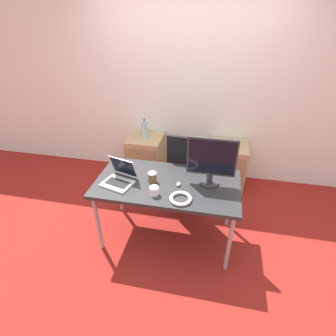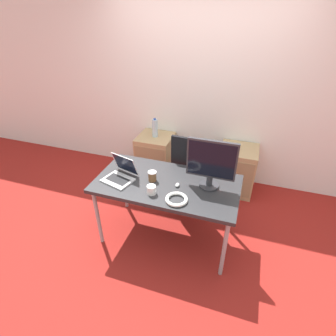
{
  "view_description": "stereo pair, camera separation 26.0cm",
  "coord_description": "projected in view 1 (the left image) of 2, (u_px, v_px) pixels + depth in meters",
  "views": [
    {
      "loc": [
        0.44,
        -2.12,
        2.3
      ],
      "look_at": [
        0.0,
        0.04,
        0.91
      ],
      "focal_mm": 28.0,
      "sensor_mm": 36.0,
      "label": 1
    },
    {
      "loc": [
        0.69,
        -2.05,
        2.3
      ],
      "look_at": [
        0.0,
        0.04,
        0.91
      ],
      "focal_mm": 28.0,
      "sensor_mm": 36.0,
      "label": 2
    }
  ],
  "objects": [
    {
      "name": "cabinet_right",
      "position": [
        227.0,
        166.0,
        3.74
      ],
      "size": [
        0.5,
        0.49,
        0.66
      ],
      "color": "tan",
      "rests_on": "ground_plane"
    },
    {
      "name": "coffee_cup_brown",
      "position": [
        152.0,
        177.0,
        2.64
      ],
      "size": [
        0.09,
        0.09,
        0.11
      ],
      "color": "brown",
      "rests_on": "desk"
    },
    {
      "name": "water_bottle",
      "position": [
        145.0,
        129.0,
        3.7
      ],
      "size": [
        0.08,
        0.08,
        0.28
      ],
      "color": "silver",
      "rests_on": "cabinet_left"
    },
    {
      "name": "coffee_cup_white",
      "position": [
        154.0,
        191.0,
        2.47
      ],
      "size": [
        0.09,
        0.09,
        0.09
      ],
      "color": "white",
      "rests_on": "desk"
    },
    {
      "name": "cabinet_left",
      "position": [
        146.0,
        157.0,
        3.94
      ],
      "size": [
        0.5,
        0.49,
        0.66
      ],
      "color": "tan",
      "rests_on": "ground_plane"
    },
    {
      "name": "mouse",
      "position": [
        179.0,
        184.0,
        2.6
      ],
      "size": [
        0.04,
        0.06,
        0.03
      ],
      "color": "silver",
      "rests_on": "desk"
    },
    {
      "name": "wall_back",
      "position": [
        189.0,
        89.0,
        3.56
      ],
      "size": [
        10.0,
        0.05,
        2.6
      ],
      "color": "white",
      "rests_on": "ground_plane"
    },
    {
      "name": "office_chair",
      "position": [
        187.0,
        178.0,
        3.37
      ],
      "size": [
        0.56,
        0.57,
        1.05
      ],
      "color": "#232326",
      "rests_on": "ground_plane"
    },
    {
      "name": "laptop_center",
      "position": [
        119.0,
        178.0,
        2.64
      ],
      "size": [
        0.35,
        0.36,
        0.24
      ],
      "color": "silver",
      "rests_on": "desk"
    },
    {
      "name": "cable_coil",
      "position": [
        181.0,
        198.0,
        2.41
      ],
      "size": [
        0.21,
        0.21,
        0.03
      ],
      "color": "white",
      "rests_on": "desk"
    },
    {
      "name": "desk",
      "position": [
        167.0,
        187.0,
        2.69
      ],
      "size": [
        1.46,
        0.76,
        0.76
      ],
      "color": "#28282B",
      "rests_on": "ground_plane"
    },
    {
      "name": "ground_plane",
      "position": [
        167.0,
        235.0,
        3.06
      ],
      "size": [
        14.0,
        14.0,
        0.0
      ],
      "primitive_type": "plane",
      "color": "maroon"
    },
    {
      "name": "monitor",
      "position": [
        211.0,
        161.0,
        2.5
      ],
      "size": [
        0.47,
        0.2,
        0.5
      ],
      "color": "#2D2D33",
      "rests_on": "desk"
    }
  ]
}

